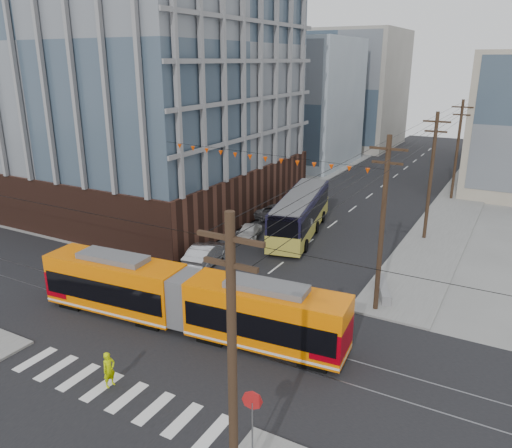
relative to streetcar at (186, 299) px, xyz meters
The scene contains 14 objects.
ground 4.04m from the streetcar, 80.57° to the right, with size 160.00×160.00×0.00m, color slate.
office_building 31.50m from the streetcar, 137.75° to the left, with size 30.00×25.00×28.60m, color #381E16.
bg_bldg_nw_near 51.66m from the streetcar, 108.71° to the left, with size 18.00×16.00×18.00m, color #8C99A5.
bg_bldg_nw_far 70.23m from the streetcar, 101.08° to the left, with size 16.00×18.00×20.00m, color gray.
utility_pole_near 13.68m from the streetcar, 46.41° to the right, with size 0.30×0.30×11.00m, color black.
utility_pole_far 53.36m from the streetcar, 80.17° to the left, with size 0.30×0.30×11.00m, color black.
streetcar is the anchor object (origin of this frame).
city_bus 18.60m from the streetcar, 93.33° to the left, with size 2.87×13.24×3.75m, color black, non-canonical shape.
parked_car_silver 9.76m from the streetcar, 117.46° to the left, with size 1.75×5.02×1.65m, color #9FA0A6.
parked_car_white 16.25m from the streetcar, 106.43° to the left, with size 1.74×4.28×1.24m, color silver.
parked_car_grey 22.19m from the streetcar, 102.22° to the left, with size 2.44×5.29×1.47m, color #4B4C4F.
pedestrian 6.33m from the streetcar, 89.39° to the right, with size 0.66×0.43×1.81m, color #C1DA02.
stop_sign 10.66m from the streetcar, 39.47° to the right, with size 0.84×0.84×2.78m, color #A91516, non-canonical shape.
jersey_barrier 13.33m from the streetcar, 47.85° to the left, with size 0.86×3.83×0.77m, color gray.
Camera 1 is at (15.53, -17.19, 14.98)m, focal length 35.00 mm.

